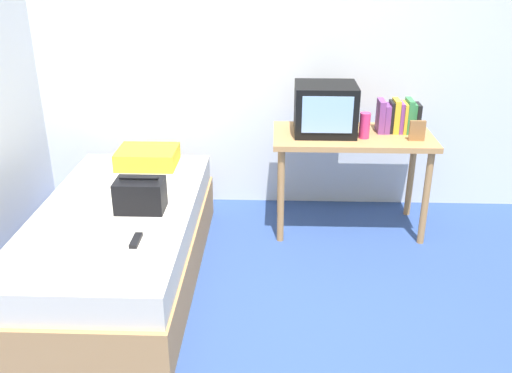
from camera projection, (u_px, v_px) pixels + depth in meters
ground_plane at (279, 350)px, 3.05m from camera, size 8.00×8.00×0.00m
wall_back at (281, 47)px, 4.37m from camera, size 5.20×0.10×2.60m
bed at (120, 243)px, 3.63m from camera, size 1.00×2.00×0.51m
desk at (352, 147)px, 4.13m from camera, size 1.16×0.60×0.76m
tv at (325, 109)px, 4.05m from camera, size 0.44×0.39×0.36m
water_bottle at (365, 125)px, 3.97m from camera, size 0.08×0.08×0.18m
book_row at (398, 117)px, 4.10m from camera, size 0.30×0.17×0.24m
picture_frame at (417, 131)px, 3.92m from camera, size 0.11×0.02×0.15m
pillow at (148, 157)px, 4.20m from camera, size 0.44×0.35×0.13m
handbag at (140, 195)px, 3.47m from camera, size 0.30×0.20×0.22m
magazine at (81, 226)px, 3.30m from camera, size 0.21×0.29×0.01m
remote_dark at (136, 240)px, 3.12m from camera, size 0.04×0.16×0.02m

